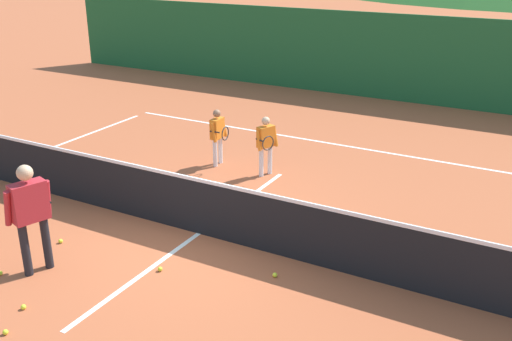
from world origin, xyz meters
name	(u,v)px	position (x,y,z in m)	size (l,w,h in m)	color
ground_plane	(199,233)	(0.00, 0.00, 0.00)	(120.00, 120.00, 0.00)	#B25633
line_baseline_far	(324,142)	(0.00, 5.27, 0.00)	(10.68, 0.08, 0.01)	white
line_service_center	(199,233)	(0.00, 0.00, 0.00)	(0.08, 5.90, 0.01)	white
tennis_net	(198,205)	(0.00, 0.00, 0.50)	(11.24, 0.08, 1.05)	#333338
instructor	(30,209)	(-1.37, -2.06, 0.98)	(0.45, 0.81, 1.63)	black
student_0	(218,132)	(-1.40, 2.81, 0.73)	(0.42, 0.58, 1.21)	silver
student_1	(266,141)	(-0.24, 2.77, 0.74)	(0.41, 0.67, 1.22)	silver
tennis_ball_1	(23,307)	(-0.80, -2.84, 0.03)	(0.07, 0.07, 0.07)	yellow
tennis_ball_2	(0,273)	(-1.75, -2.42, 0.03)	(0.07, 0.07, 0.07)	yellow
tennis_ball_3	(275,275)	(1.69, -0.59, 0.03)	(0.07, 0.07, 0.07)	yellow
tennis_ball_4	(160,269)	(0.17, -1.24, 0.03)	(0.07, 0.07, 0.07)	yellow
tennis_ball_6	(5,332)	(-0.57, -3.31, 0.03)	(0.07, 0.07, 0.07)	yellow
tennis_ball_8	(61,241)	(-1.72, -1.32, 0.03)	(0.07, 0.07, 0.07)	yellow
windscreen_fence	(388,57)	(0.00, 9.94, 1.26)	(23.51, 0.08, 2.52)	#1E5B2D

